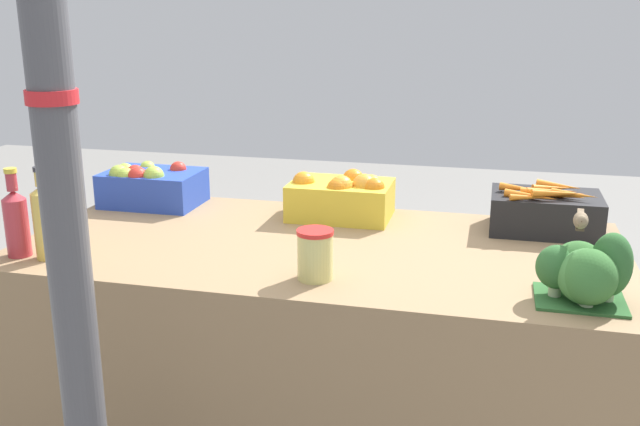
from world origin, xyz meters
TOP-DOWN VIEW (x-y plane):
  - market_table at (0.00, 0.00)m, footprint 1.87×0.91m
  - support_pole at (-0.37, -0.78)m, footprint 0.11×0.11m
  - apple_crate at (-0.73, 0.30)m, footprint 0.35×0.25m
  - orange_crate at (0.01, 0.30)m, footprint 0.35×0.25m
  - carrot_crate at (0.69, 0.30)m, footprint 0.35×0.25m
  - broccoli_pile at (0.75, -0.30)m, footprint 0.23×0.20m
  - juice_bottle_ruby at (-0.84, -0.32)m, footprint 0.07×0.07m
  - juice_bottle_golden at (-0.75, -0.32)m, footprint 0.07×0.07m
  - pickle_jar at (0.06, -0.30)m, footprint 0.10×0.10m
  - sparrow_bird at (0.73, -0.29)m, footprint 0.04×0.14m

SIDE VIEW (x-z plane):
  - market_table at x=0.00m, z-range 0.00..0.81m
  - pickle_jar at x=0.06m, z-range 0.81..0.95m
  - carrot_crate at x=0.69m, z-range 0.80..0.96m
  - apple_crate at x=-0.73m, z-range 0.80..0.97m
  - orange_crate at x=0.01m, z-range 0.81..0.97m
  - broccoli_pile at x=0.75m, z-range 0.80..0.99m
  - juice_bottle_ruby at x=-0.84m, z-range 0.79..1.05m
  - juice_bottle_golden at x=-0.75m, z-range 0.79..1.07m
  - sparrow_bird at x=0.73m, z-range 1.00..1.05m
  - support_pole at x=-0.37m, z-range 0.00..2.57m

